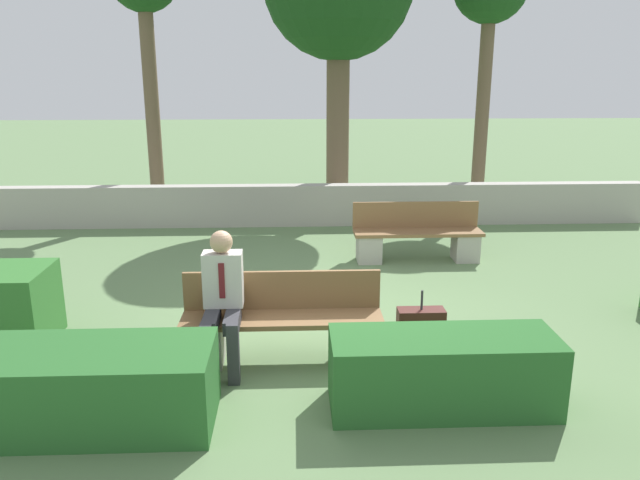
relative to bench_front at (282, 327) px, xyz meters
name	(u,v)px	position (x,y,z in m)	size (l,w,h in m)	color
ground_plane	(338,328)	(0.62, 0.76, -0.34)	(60.00, 60.00, 0.00)	#607F51
perimeter_wall	(320,205)	(0.62, 5.59, 0.04)	(12.23, 0.30, 0.76)	#ADA89E
bench_front	(282,327)	(0.00, 0.00, 0.00)	(2.00, 0.48, 0.87)	brown
bench_left_side	(417,238)	(2.01, 3.30, 0.00)	(1.94, 0.49, 0.87)	brown
person_seated_man	(222,295)	(-0.57, -0.14, 0.41)	(0.38, 0.63, 1.36)	#333338
hedge_block_near_right	(443,372)	(1.39, -0.98, -0.01)	(1.93, 0.69, 0.66)	#286028
hedge_block_mid_left	(99,387)	(-1.48, -1.12, -0.01)	(1.87, 0.87, 0.66)	#286028
suitcase	(420,334)	(1.39, -0.03, -0.08)	(0.47, 0.20, 0.73)	#471E19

